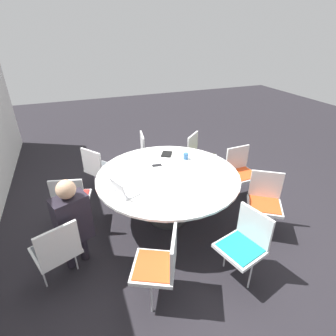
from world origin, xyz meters
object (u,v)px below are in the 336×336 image
at_px(coffee_cup, 186,156).
at_px(spiral_notebook, 167,154).
at_px(chair_5, 199,153).
at_px(chair_8, 72,197).
at_px(chair_0, 57,249).
at_px(chair_2, 245,241).
at_px(chair_4, 241,169).
at_px(chair_6, 150,152).
at_px(laptop, 123,191).
at_px(person_0, 72,220).
at_px(cell_phone, 157,165).
at_px(chair_3, 265,199).
at_px(chair_7, 99,167).
at_px(chair_1, 160,263).

bearing_deg(coffee_cup, spiral_notebook, 41.21).
distance_m(chair_5, chair_8, 2.34).
height_order(chair_0, chair_2, same).
distance_m(chair_4, spiral_notebook, 1.23).
bearing_deg(chair_2, chair_6, -9.00).
relative_size(chair_2, laptop, 2.35).
distance_m(chair_0, laptop, 0.94).
distance_m(chair_8, person_0, 0.79).
distance_m(chair_4, cell_phone, 1.41).
xyz_separation_m(chair_2, chair_5, (2.18, -0.54, 0.00)).
distance_m(chair_6, chair_8, 1.77).
distance_m(chair_3, chair_8, 2.61).
bearing_deg(chair_2, chair_3, -66.57).
distance_m(chair_6, coffee_cup, 1.05).
bearing_deg(spiral_notebook, chair_8, 102.44).
bearing_deg(chair_5, chair_3, 55.29).
relative_size(chair_0, chair_8, 1.00).
height_order(chair_4, chair_6, same).
relative_size(chair_3, laptop, 2.35).
xyz_separation_m(chair_2, chair_8, (1.53, 1.70, 0.00)).
bearing_deg(chair_3, chair_8, 12.52).
height_order(chair_5, chair_7, same).
relative_size(chair_6, spiral_notebook, 3.28).
distance_m(chair_5, laptop, 2.04).
bearing_deg(coffee_cup, chair_0, 117.70).
bearing_deg(chair_6, chair_0, -30.64).
bearing_deg(person_0, coffee_cup, 4.76).
distance_m(coffee_cup, cell_phone, 0.49).
relative_size(chair_7, person_0, 0.71).
xyz_separation_m(chair_5, spiral_notebook, (-0.32, 0.74, 0.25)).
relative_size(chair_6, chair_8, 1.00).
bearing_deg(chair_5, chair_0, -8.37).
height_order(chair_3, chair_7, same).
height_order(chair_3, cell_phone, chair_3).
bearing_deg(chair_4, chair_7, -25.60).
relative_size(chair_7, coffee_cup, 8.73).
distance_m(chair_3, cell_phone, 1.57).
height_order(chair_1, laptop, laptop).
xyz_separation_m(chair_5, laptop, (-1.19, 1.63, 0.29)).
distance_m(chair_2, laptop, 1.50).
bearing_deg(chair_0, chair_8, 57.02).
relative_size(chair_4, chair_6, 1.00).
bearing_deg(chair_0, chair_7, 47.40).
xyz_separation_m(chair_1, person_0, (0.72, 0.75, 0.20)).
bearing_deg(chair_2, chair_0, 57.23).
height_order(chair_4, person_0, person_0).
bearing_deg(chair_4, spiral_notebook, -25.79).
height_order(chair_5, cell_phone, chair_5).
bearing_deg(laptop, person_0, 88.71).
xyz_separation_m(chair_5, person_0, (-1.41, 2.24, 0.20)).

